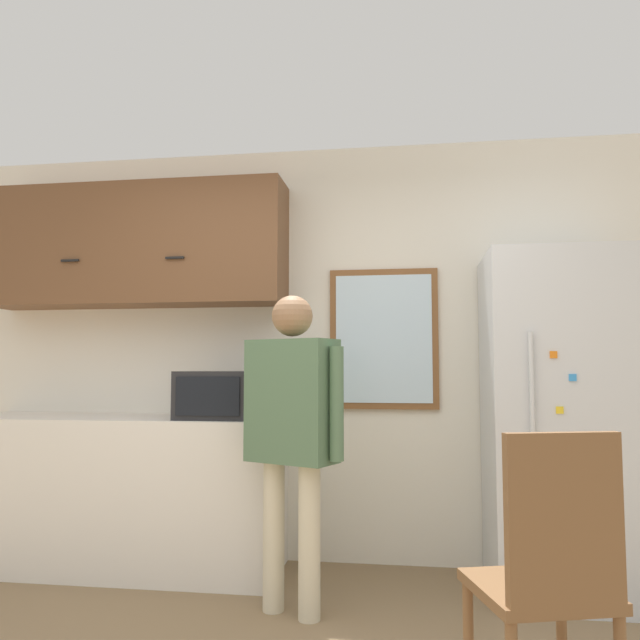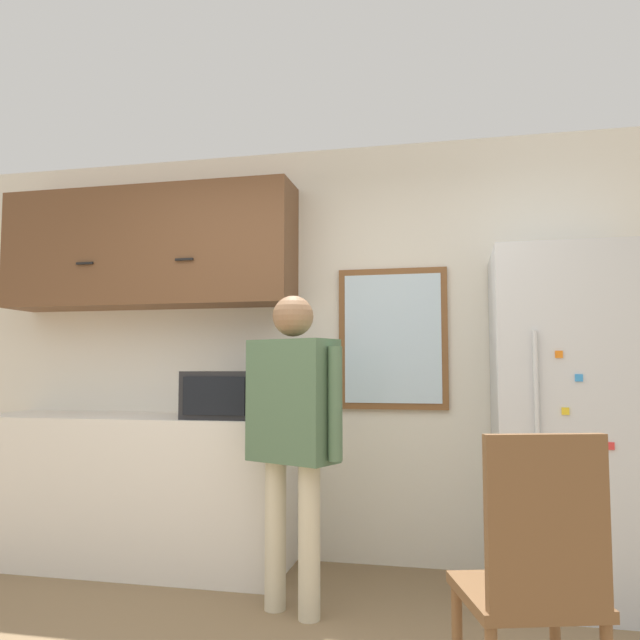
{
  "view_description": "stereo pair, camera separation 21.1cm",
  "coord_description": "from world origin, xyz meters",
  "px_view_note": "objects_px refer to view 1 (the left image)",
  "views": [
    {
      "loc": [
        0.61,
        -2.03,
        1.23
      ],
      "look_at": [
        0.15,
        1.1,
        1.48
      ],
      "focal_mm": 35.0,
      "sensor_mm": 36.0,
      "label": 1
    },
    {
      "loc": [
        0.82,
        -2.0,
        1.23
      ],
      "look_at": [
        0.15,
        1.1,
        1.48
      ],
      "focal_mm": 35.0,
      "sensor_mm": 36.0,
      "label": 2
    }
  ],
  "objects_px": {
    "person": "(292,418)",
    "refrigerator": "(561,421)",
    "chair": "(550,568)",
    "microwave": "(226,395)"
  },
  "relations": [
    {
      "from": "microwave",
      "to": "person",
      "type": "xyz_separation_m",
      "value": [
        0.5,
        -0.47,
        -0.09
      ]
    },
    {
      "from": "microwave",
      "to": "refrigerator",
      "type": "xyz_separation_m",
      "value": [
        1.93,
        0.03,
        -0.13
      ]
    },
    {
      "from": "person",
      "to": "chair",
      "type": "relative_size",
      "value": 1.58
    },
    {
      "from": "chair",
      "to": "refrigerator",
      "type": "bearing_deg",
      "value": -120.84
    },
    {
      "from": "person",
      "to": "refrigerator",
      "type": "xyz_separation_m",
      "value": [
        1.43,
        0.51,
        -0.04
      ]
    },
    {
      "from": "person",
      "to": "chair",
      "type": "distance_m",
      "value": 1.46
    },
    {
      "from": "microwave",
      "to": "refrigerator",
      "type": "distance_m",
      "value": 1.94
    },
    {
      "from": "refrigerator",
      "to": "chair",
      "type": "height_order",
      "value": "refrigerator"
    },
    {
      "from": "microwave",
      "to": "refrigerator",
      "type": "bearing_deg",
      "value": 1.02
    },
    {
      "from": "microwave",
      "to": "chair",
      "type": "relative_size",
      "value": 0.53
    }
  ]
}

